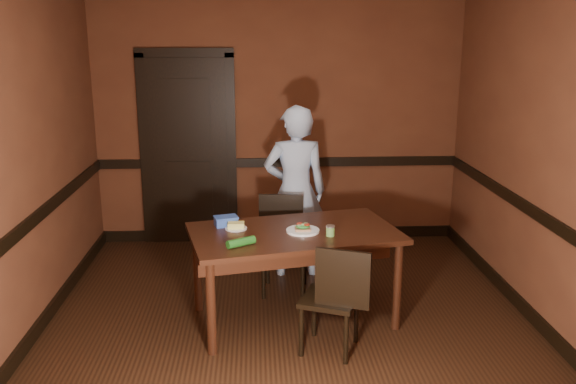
{
  "coord_description": "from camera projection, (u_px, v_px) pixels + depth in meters",
  "views": [
    {
      "loc": [
        -0.26,
        -4.43,
        2.3
      ],
      "look_at": [
        0.0,
        0.35,
        1.05
      ],
      "focal_mm": 38.0,
      "sensor_mm": 36.0,
      "label": 1
    }
  ],
  "objects": [
    {
      "name": "dining_table",
      "position": [
        294.0,
        276.0,
        4.97
      ],
      "size": [
        1.8,
        1.25,
        0.77
      ],
      "primitive_type": "cube",
      "rotation": [
        0.0,
        0.0,
        0.22
      ],
      "color": "black",
      "rests_on": "floor"
    },
    {
      "name": "floor",
      "position": [
        290.0,
        330.0,
        4.88
      ],
      "size": [
        4.0,
        4.5,
        0.01
      ],
      "primitive_type": "cube",
      "color": "black",
      "rests_on": "ground"
    },
    {
      "name": "dado_right",
      "position": [
        544.0,
        218.0,
        4.75
      ],
      "size": [
        0.03,
        4.5,
        0.1
      ],
      "primitive_type": "cube",
      "color": "black",
      "rests_on": "ground"
    },
    {
      "name": "sauce_jar",
      "position": [
        330.0,
        231.0,
        4.74
      ],
      "size": [
        0.07,
        0.07,
        0.08
      ],
      "rotation": [
        0.0,
        0.0,
        -0.08
      ],
      "color": "#649644",
      "rests_on": "dining_table"
    },
    {
      "name": "dado_left",
      "position": [
        25.0,
        227.0,
        4.55
      ],
      "size": [
        0.03,
        4.5,
        0.1
      ],
      "primitive_type": "cube",
      "color": "black",
      "rests_on": "ground"
    },
    {
      "name": "door",
      "position": [
        188.0,
        147.0,
        6.69
      ],
      "size": [
        1.05,
        0.07,
        2.2
      ],
      "color": "black",
      "rests_on": "ground"
    },
    {
      "name": "cheese_saucer",
      "position": [
        236.0,
        226.0,
        4.91
      ],
      "size": [
        0.18,
        0.18,
        0.06
      ],
      "rotation": [
        0.0,
        0.0,
        -0.22
      ],
      "color": "white",
      "rests_on": "dining_table"
    },
    {
      "name": "wrapped_veg",
      "position": [
        241.0,
        242.0,
        4.52
      ],
      "size": [
        0.23,
        0.17,
        0.06
      ],
      "primitive_type": "cylinder",
      "rotation": [
        0.0,
        1.57,
        0.55
      ],
      "color": "#1C5418",
      "rests_on": "dining_table"
    },
    {
      "name": "person",
      "position": [
        295.0,
        192.0,
        5.83
      ],
      "size": [
        0.62,
        0.43,
        1.66
      ],
      "primitive_type": "imported",
      "rotation": [
        0.0,
        0.0,
        3.19
      ],
      "color": "#A7C2E3",
      "rests_on": "floor"
    },
    {
      "name": "wall_left",
      "position": [
        17.0,
        168.0,
        4.43
      ],
      "size": [
        0.02,
        4.5,
        2.7
      ],
      "primitive_type": "cube",
      "color": "#582D1A",
      "rests_on": "ground"
    },
    {
      "name": "baseboard_right",
      "position": [
        533.0,
        317.0,
        4.97
      ],
      "size": [
        0.03,
        4.5,
        0.12
      ],
      "primitive_type": "cube",
      "color": "black",
      "rests_on": "ground"
    },
    {
      "name": "wall_right",
      "position": [
        552.0,
        162.0,
        4.64
      ],
      "size": [
        0.02,
        4.5,
        2.7
      ],
      "primitive_type": "cube",
      "color": "#582D1A",
      "rests_on": "ground"
    },
    {
      "name": "sandwich_plate",
      "position": [
        303.0,
        229.0,
        4.85
      ],
      "size": [
        0.27,
        0.27,
        0.07
      ],
      "rotation": [
        0.0,
        0.0,
        -0.01
      ],
      "color": "white",
      "rests_on": "dining_table"
    },
    {
      "name": "wall_front",
      "position": [
        324.0,
        287.0,
        2.36
      ],
      "size": [
        4.0,
        0.02,
        2.7
      ],
      "primitive_type": "cube",
      "color": "#582D1A",
      "rests_on": "ground"
    },
    {
      "name": "food_tub",
      "position": [
        226.0,
        221.0,
        4.99
      ],
      "size": [
        0.22,
        0.18,
        0.08
      ],
      "rotation": [
        0.0,
        0.0,
        0.28
      ],
      "color": "#3458B5",
      "rests_on": "dining_table"
    },
    {
      "name": "dado_back",
      "position": [
        279.0,
        162.0,
        6.81
      ],
      "size": [
        4.0,
        0.03,
        0.1
      ],
      "primitive_type": "cube",
      "color": "black",
      "rests_on": "ground"
    },
    {
      "name": "chair_near",
      "position": [
        330.0,
        297.0,
        4.48
      ],
      "size": [
        0.51,
        0.51,
        0.85
      ],
      "primitive_type": null,
      "rotation": [
        0.0,
        0.0,
        2.76
      ],
      "color": "black",
      "rests_on": "floor"
    },
    {
      "name": "baseboard_back",
      "position": [
        279.0,
        234.0,
        7.02
      ],
      "size": [
        4.0,
        0.03,
        0.12
      ],
      "primitive_type": "cube",
      "color": "black",
      "rests_on": "ground"
    },
    {
      "name": "wall_back",
      "position": [
        279.0,
        122.0,
        6.71
      ],
      "size": [
        4.0,
        0.02,
        2.7
      ],
      "primitive_type": "cube",
      "color": "#582D1A",
      "rests_on": "ground"
    },
    {
      "name": "baseboard_left",
      "position": [
        37.0,
        329.0,
        4.76
      ],
      "size": [
        0.03,
        4.5,
        0.12
      ],
      "primitive_type": "cube",
      "color": "black",
      "rests_on": "ground"
    },
    {
      "name": "chair_far",
      "position": [
        284.0,
        246.0,
        5.5
      ],
      "size": [
        0.46,
        0.46,
        0.87
      ],
      "primitive_type": null,
      "rotation": [
        0.0,
        0.0,
        -0.13
      ],
      "color": "black",
      "rests_on": "floor"
    }
  ]
}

